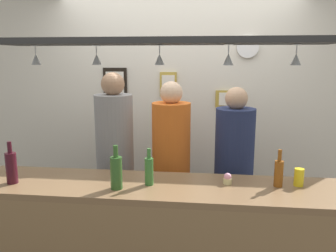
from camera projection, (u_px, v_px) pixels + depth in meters
The scene contains 21 objects.
back_wall at pixel (178, 111), 3.70m from camera, with size 4.40×0.06×2.60m, color silver.
bar_counter at pixel (158, 239), 2.26m from camera, with size 2.70×0.55×1.01m.
overhead_glass_rack at pixel (161, 41), 2.21m from camera, with size 2.20×0.36×0.04m, color black.
hanging_wineglass_far_left at pixel (36, 59), 2.38m from camera, with size 0.07×0.07×0.13m.
hanging_wineglass_left at pixel (97, 59), 2.34m from camera, with size 0.07×0.07×0.13m.
hanging_wineglass_center_left at pixel (160, 59), 2.29m from camera, with size 0.07×0.07×0.13m.
hanging_wineglass_center at pixel (228, 59), 2.16m from camera, with size 0.07×0.07×0.13m.
hanging_wineglass_center_right at pixel (296, 59), 2.17m from camera, with size 0.07×0.07×0.13m.
person_left_grey_shirt at pixel (115, 149), 3.08m from camera, with size 0.34×0.34×1.75m.
person_middle_orange_shirt at pixel (171, 156), 3.03m from camera, with size 0.34×0.34×1.68m.
person_right_navy_shirt at pixel (234, 161), 2.97m from camera, with size 0.34×0.34×1.63m.
bottle_champagne_green at pixel (116, 172), 2.26m from camera, with size 0.08×0.08×0.30m.
bottle_beer_green_import at pixel (149, 170), 2.33m from camera, with size 0.06×0.06×0.26m.
bottle_beer_amber_tall at pixel (279, 172), 2.30m from camera, with size 0.06×0.06×0.26m.
bottle_wine_dark_red at pixel (11, 167), 2.36m from camera, with size 0.08×0.08×0.30m.
drink_can at pixel (299, 177), 2.32m from camera, with size 0.07×0.07×0.12m, color yellow.
cupcake at pixel (228, 179), 2.36m from camera, with size 0.06×0.06×0.08m.
picture_frame_crest at pixel (168, 84), 3.61m from camera, with size 0.18×0.02×0.26m.
picture_frame_caricature at pixel (115, 84), 3.68m from camera, with size 0.26×0.02×0.34m.
picture_frame_lower_pair at pixel (230, 99), 3.57m from camera, with size 0.30×0.02×0.18m.
wall_clock at pixel (248, 47), 3.44m from camera, with size 0.22×0.22×0.03m, color white.
Camera 1 is at (0.31, -2.55, 1.87)m, focal length 36.16 mm.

